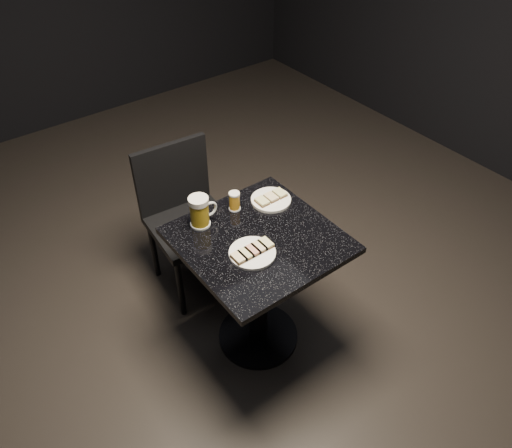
# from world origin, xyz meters

# --- Properties ---
(floor) EXTENTS (6.00, 6.00, 0.00)m
(floor) POSITION_xyz_m (0.00, 0.00, 0.00)
(floor) COLOR black
(floor) RESTS_ON ground
(plate_large) EXTENTS (0.21, 0.21, 0.01)m
(plate_large) POSITION_xyz_m (-0.09, -0.07, 0.76)
(plate_large) COLOR white
(plate_large) RESTS_ON table
(plate_small) EXTENTS (0.20, 0.20, 0.01)m
(plate_small) POSITION_xyz_m (0.22, 0.18, 0.76)
(plate_small) COLOR white
(plate_small) RESTS_ON table
(table) EXTENTS (0.70, 0.70, 0.75)m
(table) POSITION_xyz_m (0.00, 0.00, 0.51)
(table) COLOR black
(table) RESTS_ON floor
(beer_mug) EXTENTS (0.14, 0.10, 0.16)m
(beer_mug) POSITION_xyz_m (-0.16, 0.24, 0.83)
(beer_mug) COLOR silver
(beer_mug) RESTS_ON table
(beer_tumbler) EXTENTS (0.06, 0.06, 0.10)m
(beer_tumbler) POSITION_xyz_m (0.03, 0.24, 0.80)
(beer_tumbler) COLOR silver
(beer_tumbler) RESTS_ON table
(chair) EXTENTS (0.47, 0.47, 0.89)m
(chair) POSITION_xyz_m (-0.04, 0.64, 0.50)
(chair) COLOR black
(chair) RESTS_ON floor
(canapes_on_plate_large) EXTENTS (0.20, 0.07, 0.02)m
(canapes_on_plate_large) POSITION_xyz_m (-0.09, -0.07, 0.77)
(canapes_on_plate_large) COLOR #4C3521
(canapes_on_plate_large) RESTS_ON plate_large
(canapes_on_plate_small) EXTENTS (0.16, 0.07, 0.02)m
(canapes_on_plate_small) POSITION_xyz_m (0.22, 0.18, 0.77)
(canapes_on_plate_small) COLOR #4C3521
(canapes_on_plate_small) RESTS_ON plate_small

